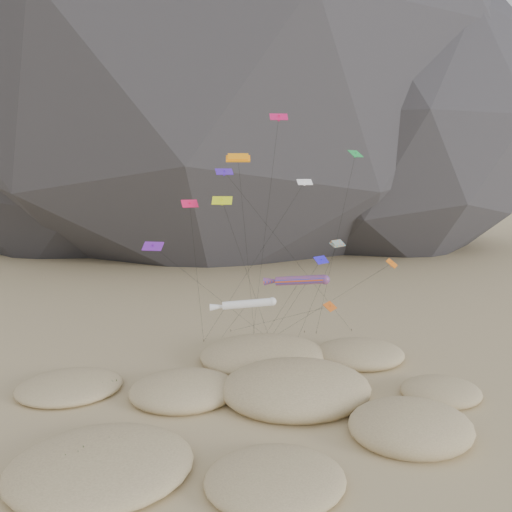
{
  "coord_description": "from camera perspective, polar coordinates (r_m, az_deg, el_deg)",
  "views": [
    {
      "loc": [
        -11.06,
        -45.63,
        25.02
      ],
      "look_at": [
        -1.67,
        12.0,
        14.57
      ],
      "focal_mm": 35.0,
      "sensor_mm": 36.0,
      "label": 1
    }
  ],
  "objects": [
    {
      "name": "dune_grass",
      "position": [
        54.58,
        2.28,
        -16.14
      ],
      "size": [
        43.92,
        29.02,
        1.54
      ],
      "color": "black",
      "rests_on": "ground"
    },
    {
      "name": "orange_parafoil",
      "position": [
        59.03,
        -2.04,
        10.88
      ],
      "size": [
        5.13,
        11.17,
        26.59
      ],
      "color": "orange",
      "rests_on": "ground"
    },
    {
      "name": "multi_parafoil",
      "position": [
        61.1,
        9.23,
        1.25
      ],
      "size": [
        2.9,
        12.75,
        16.33
      ],
      "color": "orange",
      "rests_on": "ground"
    },
    {
      "name": "dunes",
      "position": [
        56.34,
        1.19,
        -15.35
      ],
      "size": [
        51.24,
        37.69,
        4.49
      ],
      "color": "#CCB789",
      "rests_on": "ground"
    },
    {
      "name": "rock_headland",
      "position": [
        172.0,
        -3.43,
        26.21
      ],
      "size": [
        226.37,
        148.64,
        177.5
      ],
      "color": "black",
      "rests_on": "ground"
    },
    {
      "name": "ground",
      "position": [
        53.2,
        4.05,
        -17.94
      ],
      "size": [
        500.0,
        500.0,
        0.0
      ],
      "primitive_type": "plane",
      "color": "#CCB789",
      "rests_on": "ground"
    },
    {
      "name": "kite_stakes",
      "position": [
        75.88,
        1.72,
        -8.99
      ],
      "size": [
        22.99,
        4.74,
        0.3
      ],
      "color": "#3F2D1E",
      "rests_on": "ground"
    },
    {
      "name": "white_tube_kite",
      "position": [
        56.54,
        -1.32,
        -5.52
      ],
      "size": [
        7.56,
        17.51,
        10.51
      ],
      "color": "silver",
      "rests_on": "ground"
    },
    {
      "name": "rainbow_tube_kite",
      "position": [
        61.15,
        4.81,
        -2.79
      ],
      "size": [
        7.73,
        15.19,
        12.28
      ],
      "color": "#E14F17",
      "rests_on": "ground"
    },
    {
      "name": "delta_kites",
      "position": [
        59.52,
        2.76,
        4.53
      ],
      "size": [
        31.29,
        22.64,
        31.21
      ],
      "color": "#401DAE",
      "rests_on": "ground"
    }
  ]
}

